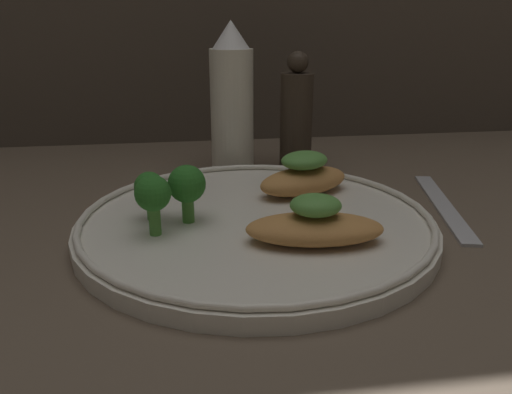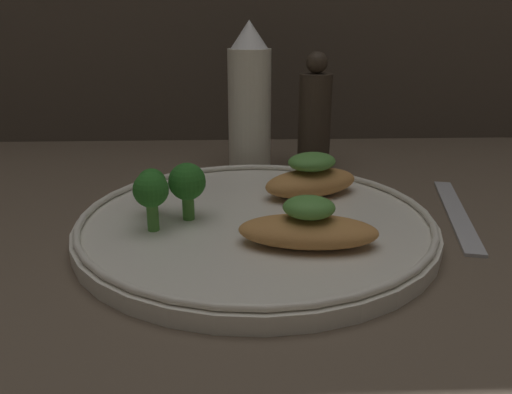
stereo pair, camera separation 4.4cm
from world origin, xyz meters
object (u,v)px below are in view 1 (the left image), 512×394
at_px(broccoli_bunch, 167,189).
at_px(sauce_bottle, 234,101).
at_px(plate, 256,222).
at_px(pepper_grinder, 296,116).

relative_size(broccoli_bunch, sauce_bottle, 0.34).
xyz_separation_m(plate, sauce_bottle, (0.00, 0.21, 0.08)).
relative_size(plate, broccoli_bunch, 5.13).
height_order(broccoli_bunch, pepper_grinder, pepper_grinder).
relative_size(plate, pepper_grinder, 2.18).
relative_size(sauce_bottle, pepper_grinder, 1.24).
distance_m(sauce_bottle, pepper_grinder, 0.08).
xyz_separation_m(sauce_bottle, pepper_grinder, (0.08, -0.00, -0.02)).
height_order(broccoli_bunch, sauce_bottle, sauce_bottle).
bearing_deg(sauce_bottle, pepper_grinder, -0.00).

